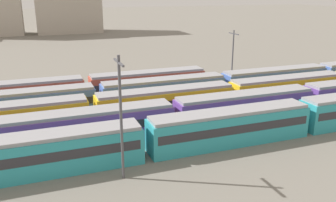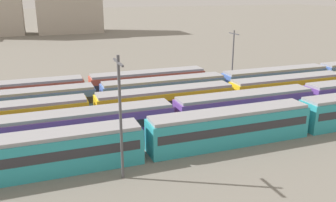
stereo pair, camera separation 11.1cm
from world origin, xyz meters
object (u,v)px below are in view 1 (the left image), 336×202
object	(u,v)px
train_track_1	(307,99)
train_track_2	(166,102)
catenary_pole_0	(121,113)
train_track_3	(164,91)
train_track_4	(17,95)
catenary_pole_1	(233,53)
train_track_0	(145,139)

from	to	relation	value
train_track_1	train_track_2	size ratio (longest dim) A/B	1.20
train_track_2	catenary_pole_0	xyz separation A→B (m)	(-8.93, -13.69, 4.08)
train_track_3	catenary_pole_0	distance (m)	22.03
train_track_4	catenary_pole_1	bearing A→B (deg)	5.09
catenary_pole_0	catenary_pole_1	bearing A→B (deg)	45.89
train_track_2	train_track_4	world-z (taller)	same
train_track_0	catenary_pole_0	size ratio (longest dim) A/B	6.89
train_track_0	train_track_3	bearing A→B (deg)	63.98
train_track_1	catenary_pole_1	world-z (taller)	catenary_pole_1
train_track_4	catenary_pole_0	size ratio (longest dim) A/B	5.15
train_track_4	catenary_pole_1	xyz separation A→B (m)	(35.52, 3.16, 3.15)
train_track_1	train_track_3	size ratio (longest dim) A/B	1.20
catenary_pole_1	train_track_1	bearing A→B (deg)	-88.64
catenary_pole_0	train_track_3	bearing A→B (deg)	60.75
train_track_1	train_track_2	xyz separation A→B (m)	(-17.94, 5.20, 0.00)
train_track_4	catenary_pole_1	distance (m)	35.80
train_track_1	catenary_pole_1	size ratio (longest dim) A/B	12.44
train_track_0	train_track_4	bearing A→B (deg)	120.10
train_track_2	catenary_pole_0	size ratio (longest dim) A/B	8.63
train_track_1	catenary_pole_0	bearing A→B (deg)	-162.47
train_track_2	train_track_4	xyz separation A→B (m)	(-18.03, 10.40, -0.00)
train_track_3	catenary_pole_0	world-z (taller)	catenary_pole_0
train_track_3	catenary_pole_0	bearing A→B (deg)	-119.25
catenary_pole_1	train_track_0	bearing A→B (deg)	-134.39
train_track_0	train_track_1	bearing A→B (deg)	12.27
catenary_pole_0	train_track_2	bearing A→B (deg)	56.88
train_track_2	train_track_0	bearing A→B (deg)	-119.85
train_track_3	train_track_4	world-z (taller)	same
train_track_2	catenary_pole_1	world-z (taller)	catenary_pole_1
train_track_0	train_track_4	world-z (taller)	same
train_track_1	catenary_pole_1	bearing A→B (deg)	91.36
train_track_1	train_track_3	distance (m)	19.33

